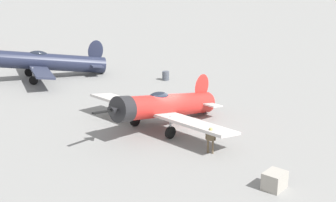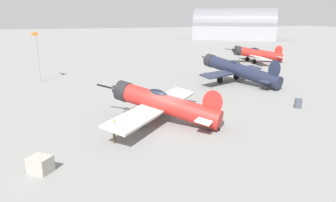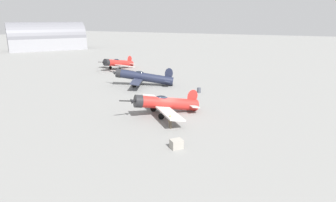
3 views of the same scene
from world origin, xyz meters
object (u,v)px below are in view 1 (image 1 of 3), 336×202
object	(u,v)px
airplane_foreground	(163,106)
fuel_drum	(166,76)
airplane_mid_apron	(45,62)
ground_crew_mechanic	(211,138)
equipment_crate	(275,180)

from	to	relation	value
airplane_foreground	fuel_drum	distance (m)	12.97
airplane_mid_apron	ground_crew_mechanic	size ratio (longest dim) A/B	7.54
ground_crew_mechanic	equipment_crate	bearing A→B (deg)	52.02
fuel_drum	airplane_foreground	bearing A→B (deg)	178.65
airplane_mid_apron	fuel_drum	distance (m)	11.42
airplane_foreground	airplane_mid_apron	distance (m)	17.48
airplane_foreground	equipment_crate	distance (m)	10.34
airplane_foreground	airplane_mid_apron	size ratio (longest dim) A/B	0.82
airplane_foreground	fuel_drum	bearing A→B (deg)	-136.67
fuel_drum	airplane_mid_apron	bearing A→B (deg)	86.81
airplane_mid_apron	equipment_crate	distance (m)	27.74
ground_crew_mechanic	airplane_mid_apron	bearing A→B (deg)	-121.78
airplane_foreground	fuel_drum	xyz separation A→B (m)	(12.92, -0.31, -1.11)
airplane_mid_apron	fuel_drum	world-z (taller)	airplane_mid_apron
airplane_foreground	ground_crew_mechanic	xyz separation A→B (m)	(-4.25, -2.77, -0.57)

